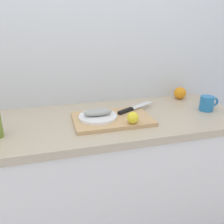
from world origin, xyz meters
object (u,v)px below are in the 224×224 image
Objects in this scene: fish_fillet at (98,112)px; orange_0 at (180,93)px; white_plate at (98,117)px; lemon_0 at (133,118)px; chef_knife at (132,109)px; coffee_mug_2 at (207,103)px; cutting_board at (112,119)px.

orange_0 is (0.64, 0.25, -0.01)m from fish_fillet.
white_plate is 3.42× the size of lemon_0.
chef_knife is at bearing 17.27° from fish_fillet.
white_plate is 0.03m from fish_fillet.
fish_fillet is 0.67m from coffee_mug_2.
white_plate is at bearing 180.00° from fish_fillet.
lemon_0 is 0.53m from coffee_mug_2.
cutting_board is at bearing -155.50° from orange_0.
chef_knife is at bearing 17.27° from white_plate.
lemon_0 is 0.49× the size of coffee_mug_2.
white_plate reaches higher than cutting_board.
white_plate is at bearing 179.61° from coffee_mug_2.
coffee_mug_2 is (0.46, -0.07, 0.02)m from chef_knife.
white_plate is 2.46× the size of orange_0.
cutting_board is 0.08m from white_plate.
coffee_mug_2 reaches higher than fish_fillet.
orange_0 is (0.49, 0.36, -0.01)m from lemon_0.
chef_knife is 0.46m from coffee_mug_2.
fish_fillet is 1.26× the size of coffee_mug_2.
cutting_board is at bearing -7.35° from white_plate.
fish_fillet reaches higher than white_plate.
lemon_0 is (0.15, -0.12, 0.02)m from white_plate.
coffee_mug_2 is (0.67, -0.00, 0.02)m from white_plate.
fish_fillet is at bearing 179.61° from coffee_mug_2.
orange_0 reaches higher than fish_fillet.
orange_0 is at bearing 24.50° from cutting_board.
lemon_0 reaches higher than white_plate.
chef_knife is 0.19m from lemon_0.
cutting_board is 6.92× the size of lemon_0.
fish_fillet is 0.58× the size of chef_knife.
white_plate is at bearing 143.03° from lemon_0.
cutting_board is 1.57× the size of chef_knife.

